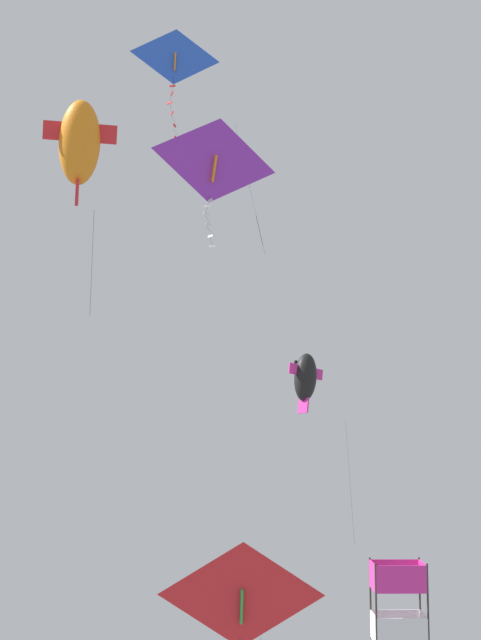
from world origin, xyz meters
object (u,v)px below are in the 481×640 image
kite_box_highest (399,602)px  kite_delta_mid_left (242,597)px  kite_fish_low_drifter (305,378)px  kite_delta_far_centre (176,60)px  kite_delta_near_left (214,162)px  kite_fish_upper_right (80,143)px

kite_box_highest → kite_delta_mid_left: bearing=-162.4°
kite_fish_low_drifter → kite_delta_far_centre: bearing=-156.3°
kite_delta_near_left → kite_delta_mid_left: kite_delta_near_left is taller
kite_delta_far_centre → kite_delta_mid_left: 15.48m
kite_fish_low_drifter → kite_fish_upper_right: (13.54, 0.91, 1.69)m
kite_delta_mid_left → kite_delta_far_centre: bearing=-168.8°
kite_fish_low_drifter → kite_box_highest: kite_fish_low_drifter is taller
kite_delta_far_centre → kite_fish_low_drifter: 11.04m
kite_fish_low_drifter → kite_delta_mid_left: kite_fish_low_drifter is taller
kite_box_highest → kite_delta_near_left: bearing=-147.2°
kite_fish_low_drifter → kite_delta_near_left: bearing=-145.0°
kite_fish_low_drifter → kite_box_highest: (3.44, 4.14, -7.66)m
kite_fish_upper_right → kite_box_highest: size_ratio=2.14×
kite_fish_low_drifter → kite_fish_upper_right: 13.67m
kite_delta_far_centre → kite_delta_near_left: (0.50, 1.65, -4.11)m
kite_delta_far_centre → kite_delta_mid_left: (-1.42, 1.44, -15.35)m
kite_delta_near_left → kite_fish_upper_right: kite_delta_near_left is taller
kite_fish_upper_right → kite_delta_mid_left: kite_fish_upper_right is taller
kite_delta_near_left → kite_delta_mid_left: 11.41m
kite_fish_low_drifter → kite_delta_near_left: size_ratio=2.10×
kite_delta_far_centre → kite_box_highest: kite_delta_far_centre is taller
kite_fish_upper_right → kite_box_highest: 14.14m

